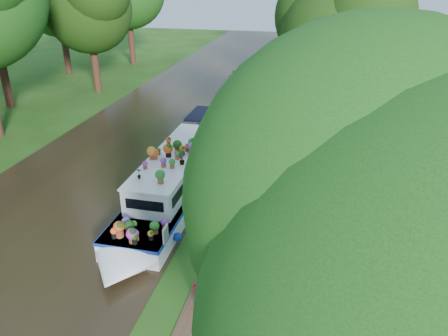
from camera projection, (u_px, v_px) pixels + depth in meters
ground at (231, 196)px, 18.56m from camera, size 100.00×100.00×0.00m
canal_water at (102, 181)px, 19.79m from camera, size 10.00×100.00×0.02m
towpath at (259, 198)px, 18.31m from camera, size 2.20×100.00×0.03m
plant_boat at (177, 176)px, 18.35m from camera, size 2.29×13.52×2.28m
tree_near_overhang at (339, 27)px, 17.70m from camera, size 5.52×5.28×8.99m
tree_near_mid at (349, 7)px, 28.22m from camera, size 6.90×6.60×9.40m
tree_far_c at (88, 2)px, 30.99m from camera, size 7.13×6.82×9.59m
second_boat at (247, 88)px, 32.34m from camera, size 4.20×8.14×1.49m
sandwich_board at (206, 295)px, 12.28m from camera, size 0.62×0.49×0.98m
pedestrian_pink at (293, 64)px, 38.59m from camera, size 0.74×0.61×1.73m
pedestrian_dark at (297, 74)px, 35.73m from camera, size 0.77×0.62×1.48m
verge_plant at (241, 146)px, 22.98m from camera, size 0.46×0.40×0.48m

